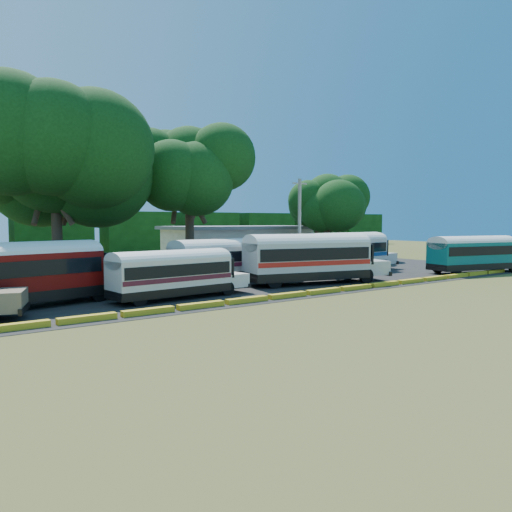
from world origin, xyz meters
TOP-DOWN VIEW (x-y plane):
  - ground at (0.00, 0.00)m, footprint 160.00×160.00m
  - asphalt_strip at (1.00, 12.00)m, footprint 64.00×24.00m
  - curb at (-0.00, 1.00)m, footprint 53.70×0.45m
  - terminal_building at (18.00, 30.00)m, footprint 19.00×9.00m
  - treeline_backdrop at (0.00, 48.00)m, footprint 130.00×4.00m
  - bus_red at (-12.16, 6.65)m, footprint 11.07×4.79m
  - bus_cream_west at (-4.25, 4.58)m, footprint 9.07×2.88m
  - bus_cream_east at (2.52, 9.39)m, footprint 10.22×3.18m
  - bus_white_red at (7.04, 5.03)m, footprint 11.58×5.16m
  - bus_white_blue at (15.58, 9.43)m, footprint 11.09×3.44m
  - bus_teal at (24.13, 2.18)m, footprint 10.37×4.67m
  - tree_west at (-7.08, 18.75)m, footprint 12.33×12.33m
  - tree_center at (4.74, 18.90)m, footprint 9.12×9.12m
  - tree_east at (24.68, 21.22)m, footprint 7.76×7.76m
  - utility_pole at (11.46, 11.23)m, footprint 1.60×0.30m

SIDE VIEW (x-z plane):
  - ground at x=0.00m, z-range 0.00..0.00m
  - asphalt_strip at x=1.00m, z-range 0.00..0.02m
  - curb at x=0.00m, z-range 0.00..0.30m
  - bus_cream_west at x=-4.25m, z-range 0.19..3.13m
  - bus_cream_east at x=2.52m, z-range 0.22..3.53m
  - bus_teal at x=24.13m, z-range 0.24..3.55m
  - bus_red at x=-12.16m, z-range 0.26..3.80m
  - bus_white_blue at x=15.58m, z-range 0.23..3.83m
  - terminal_building at x=18.00m, z-range 0.03..4.03m
  - bus_white_red at x=7.04m, z-range 0.24..3.94m
  - treeline_backdrop at x=0.00m, z-range 0.00..6.00m
  - utility_pole at x=11.46m, z-range 0.11..8.43m
  - tree_east at x=24.68m, z-range 2.22..12.46m
  - tree_west at x=-7.08m, z-range 2.57..16.81m
  - tree_center at x=4.74m, z-range 3.21..16.45m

